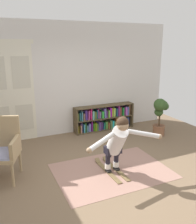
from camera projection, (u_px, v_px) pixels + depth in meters
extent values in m
plane|color=brown|center=(110.00, 177.00, 4.43)|extent=(7.20, 7.20, 0.00)
cube|color=silver|center=(65.00, 80.00, 6.33)|extent=(6.00, 0.10, 2.90)
cube|color=beige|center=(1.00, 120.00, 5.84)|extent=(0.41, 0.01, 0.64)
cube|color=silver|center=(23.00, 94.00, 5.92)|extent=(0.55, 0.04, 2.35)
cube|color=beige|center=(21.00, 72.00, 5.76)|extent=(0.41, 0.01, 0.76)
cube|color=beige|center=(25.00, 117.00, 6.06)|extent=(0.41, 0.01, 0.64)
cube|color=silver|center=(6.00, 41.00, 5.48)|extent=(1.22, 0.04, 0.10)
cube|color=#9C7365|center=(112.00, 171.00, 4.65)|extent=(2.12, 1.51, 0.01)
cube|color=brown|center=(76.00, 121.00, 6.51)|extent=(0.04, 0.30, 0.71)
cube|color=brown|center=(130.00, 114.00, 7.18)|extent=(0.04, 0.30, 0.71)
cube|color=brown|center=(104.00, 129.00, 6.94)|extent=(1.70, 0.30, 0.02)
cube|color=brown|center=(104.00, 117.00, 6.85)|extent=(1.70, 0.30, 0.02)
cube|color=brown|center=(104.00, 106.00, 6.75)|extent=(1.70, 0.30, 0.02)
cube|color=#726614|center=(77.00, 129.00, 6.60)|extent=(0.06, 0.17, 0.20)
cube|color=tan|center=(80.00, 129.00, 6.61)|extent=(0.03, 0.24, 0.21)
cube|color=#553D77|center=(81.00, 127.00, 6.63)|extent=(0.03, 0.15, 0.28)
cube|color=#49A7CD|center=(83.00, 128.00, 6.65)|extent=(0.03, 0.20, 0.23)
cube|color=#214C1C|center=(85.00, 127.00, 6.68)|extent=(0.05, 0.21, 0.27)
cube|color=teal|center=(87.00, 128.00, 6.69)|extent=(0.04, 0.16, 0.18)
cube|color=#6C6CC1|center=(89.00, 127.00, 6.73)|extent=(0.05, 0.20, 0.22)
cube|color=#5D1767|center=(91.00, 126.00, 6.75)|extent=(0.04, 0.19, 0.27)
cube|color=#327615|center=(93.00, 127.00, 6.78)|extent=(0.05, 0.17, 0.21)
cube|color=#87A419|center=(95.00, 126.00, 6.79)|extent=(0.03, 0.21, 0.23)
cube|color=#4E7C3C|center=(96.00, 126.00, 6.82)|extent=(0.04, 0.22, 0.20)
cube|color=#5E46A0|center=(98.00, 126.00, 6.81)|extent=(0.03, 0.23, 0.24)
cube|color=#3A2853|center=(100.00, 125.00, 6.84)|extent=(0.05, 0.20, 0.24)
cube|color=#1D114F|center=(102.00, 126.00, 6.90)|extent=(0.04, 0.15, 0.19)
cube|color=#1E7D5D|center=(103.00, 125.00, 6.91)|extent=(0.06, 0.17, 0.20)
cube|color=#5DA845|center=(106.00, 125.00, 6.94)|extent=(0.05, 0.14, 0.21)
cube|color=brown|center=(108.00, 125.00, 6.96)|extent=(0.03, 0.23, 0.19)
cube|color=#4C683D|center=(110.00, 124.00, 6.95)|extent=(0.08, 0.22, 0.25)
cube|color=#1EB1B5|center=(112.00, 124.00, 6.99)|extent=(0.05, 0.22, 0.22)
cube|color=#868352|center=(114.00, 124.00, 7.03)|extent=(0.06, 0.20, 0.20)
cube|color=#A85E2D|center=(115.00, 122.00, 7.06)|extent=(0.05, 0.19, 0.29)
cube|color=#BD707C|center=(118.00, 122.00, 7.07)|extent=(0.05, 0.21, 0.27)
cube|color=brown|center=(119.00, 123.00, 7.11)|extent=(0.03, 0.19, 0.19)
cube|color=#942585|center=(121.00, 122.00, 7.10)|extent=(0.04, 0.15, 0.25)
cube|color=#4D733C|center=(122.00, 122.00, 7.13)|extent=(0.03, 0.14, 0.23)
cube|color=#C04A48|center=(124.00, 122.00, 7.15)|extent=(0.04, 0.16, 0.21)
cube|color=#74C05F|center=(126.00, 122.00, 7.17)|extent=(0.05, 0.14, 0.20)
cube|color=#3A529D|center=(127.00, 121.00, 7.21)|extent=(0.06, 0.15, 0.26)
cube|color=#465926|center=(77.00, 117.00, 6.49)|extent=(0.05, 0.16, 0.21)
cube|color=#246373|center=(79.00, 116.00, 6.53)|extent=(0.04, 0.18, 0.23)
cube|color=teal|center=(81.00, 116.00, 6.53)|extent=(0.03, 0.24, 0.25)
cube|color=brown|center=(83.00, 117.00, 6.56)|extent=(0.05, 0.15, 0.19)
cube|color=#462A89|center=(86.00, 115.00, 6.59)|extent=(0.07, 0.15, 0.27)
cube|color=#B34286|center=(88.00, 115.00, 6.61)|extent=(0.05, 0.19, 0.25)
cube|color=#CC1F60|center=(90.00, 114.00, 6.62)|extent=(0.04, 0.16, 0.29)
cube|color=#5A9E94|center=(92.00, 115.00, 6.65)|extent=(0.05, 0.22, 0.24)
cube|color=#566C26|center=(94.00, 115.00, 6.70)|extent=(0.05, 0.22, 0.20)
cube|color=navy|center=(96.00, 114.00, 6.73)|extent=(0.04, 0.21, 0.25)
cube|color=#922D6B|center=(97.00, 113.00, 6.74)|extent=(0.03, 0.16, 0.27)
cube|color=#7A67A2|center=(99.00, 114.00, 6.78)|extent=(0.06, 0.19, 0.18)
cube|color=green|center=(102.00, 114.00, 6.78)|extent=(0.06, 0.23, 0.19)
cube|color=#6359AB|center=(104.00, 113.00, 6.80)|extent=(0.07, 0.20, 0.27)
cube|color=#512D57|center=(106.00, 114.00, 6.83)|extent=(0.03, 0.21, 0.20)
cube|color=#67BE37|center=(108.00, 113.00, 6.84)|extent=(0.05, 0.20, 0.20)
cube|color=purple|center=(109.00, 112.00, 6.89)|extent=(0.06, 0.22, 0.27)
cube|color=#A5A027|center=(111.00, 112.00, 6.91)|extent=(0.04, 0.18, 0.26)
cube|color=#9ED854|center=(114.00, 112.00, 6.92)|extent=(0.07, 0.14, 0.24)
cube|color=navy|center=(116.00, 112.00, 6.94)|extent=(0.05, 0.15, 0.23)
cube|color=#852C80|center=(117.00, 110.00, 6.99)|extent=(0.04, 0.22, 0.29)
cube|color=#944B40|center=(120.00, 111.00, 7.02)|extent=(0.05, 0.16, 0.25)
cube|color=#16762A|center=(122.00, 111.00, 7.04)|extent=(0.05, 0.23, 0.24)
cube|color=#6A2A5E|center=(123.00, 111.00, 7.07)|extent=(0.05, 0.22, 0.22)
cube|color=#BE5FD5|center=(125.00, 111.00, 7.06)|extent=(0.06, 0.20, 0.24)
cube|color=#4660A8|center=(126.00, 110.00, 7.10)|extent=(0.04, 0.23, 0.24)
cube|color=brown|center=(128.00, 109.00, 7.12)|extent=(0.06, 0.21, 0.30)
cylinder|color=tan|center=(13.00, 175.00, 4.10)|extent=(0.06, 0.06, 0.42)
cylinder|color=tan|center=(20.00, 161.00, 4.60)|extent=(0.06, 0.06, 0.42)
cube|color=tan|center=(0.00, 156.00, 4.27)|extent=(0.77, 0.77, 0.06)
cube|color=#9AA1CD|center=(0.00, 153.00, 4.25)|extent=(0.70, 0.70, 0.04)
cube|color=tan|center=(3.00, 132.00, 4.43)|extent=(0.58, 0.27, 0.60)
cube|color=tan|center=(15.00, 146.00, 4.24)|extent=(0.25, 0.55, 0.28)
cylinder|color=brown|center=(159.00, 130.00, 6.46)|extent=(0.30, 0.30, 0.28)
cylinder|color=brown|center=(159.00, 126.00, 6.43)|extent=(0.32, 0.32, 0.04)
cylinder|color=#4C3823|center=(159.00, 119.00, 6.37)|extent=(0.04, 0.04, 0.36)
sphere|color=#2F4D22|center=(159.00, 112.00, 6.28)|extent=(0.22, 0.22, 0.22)
sphere|color=#2F4D22|center=(160.00, 105.00, 6.14)|extent=(0.32, 0.32, 0.32)
sphere|color=#2F4D22|center=(160.00, 107.00, 6.40)|extent=(0.23, 0.23, 0.23)
sphere|color=#2F4D22|center=(165.00, 106.00, 6.21)|extent=(0.20, 0.20, 0.20)
sphere|color=#2F4D22|center=(163.00, 105.00, 6.27)|extent=(0.25, 0.25, 0.25)
cube|color=brown|center=(108.00, 171.00, 4.61)|extent=(0.11, 0.94, 0.01)
cube|color=brown|center=(98.00, 160.00, 4.98)|extent=(0.09, 0.12, 0.06)
cube|color=black|center=(108.00, 171.00, 4.59)|extent=(0.08, 0.12, 0.04)
cube|color=brown|center=(116.00, 169.00, 4.69)|extent=(0.11, 0.94, 0.01)
cube|color=brown|center=(106.00, 159.00, 5.06)|extent=(0.09, 0.12, 0.06)
cube|color=black|center=(117.00, 169.00, 4.66)|extent=(0.08, 0.12, 0.04)
cylinder|color=white|center=(108.00, 166.00, 4.58)|extent=(0.11, 0.11, 0.10)
cylinder|color=black|center=(108.00, 156.00, 4.53)|extent=(0.09, 0.09, 0.30)
cylinder|color=black|center=(109.00, 151.00, 4.48)|extent=(0.11, 0.11, 0.22)
cylinder|color=white|center=(116.00, 164.00, 4.66)|extent=(0.11, 0.11, 0.10)
cylinder|color=black|center=(116.00, 154.00, 4.60)|extent=(0.09, 0.09, 0.30)
cylinder|color=black|center=(117.00, 149.00, 4.55)|extent=(0.11, 0.11, 0.22)
cube|color=black|center=(113.00, 150.00, 4.51)|extent=(0.30, 0.19, 0.14)
cylinder|color=silver|center=(117.00, 141.00, 4.34)|extent=(0.29, 0.51, 0.59)
sphere|color=#A08060|center=(123.00, 125.00, 4.08)|extent=(0.20, 0.20, 0.20)
sphere|color=#382619|center=(123.00, 123.00, 4.07)|extent=(0.21, 0.21, 0.21)
cylinder|color=silver|center=(102.00, 142.00, 3.92)|extent=(0.57, 0.29, 0.20)
sphere|color=#A08060|center=(89.00, 150.00, 3.74)|extent=(0.09, 0.09, 0.09)
cylinder|color=silver|center=(144.00, 134.00, 4.27)|extent=(0.58, 0.27, 0.20)
sphere|color=#A08060|center=(160.00, 136.00, 4.31)|extent=(0.09, 0.09, 0.09)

